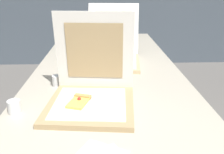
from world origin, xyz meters
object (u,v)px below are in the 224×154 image
at_px(cup_white_near_center, 57,81).
at_px(pizza_box_front, 91,92).
at_px(cup_white_near_left, 14,107).
at_px(pizza_box_middle, 112,54).
at_px(table, 107,82).
at_px(cup_white_far, 73,52).

bearing_deg(cup_white_near_center, pizza_box_front, -48.14).
bearing_deg(pizza_box_front, cup_white_near_left, -160.73).
bearing_deg(pizza_box_front, pizza_box_middle, 85.38).
distance_m(pizza_box_front, cup_white_near_center, 0.28).
height_order(pizza_box_front, cup_white_near_center, pizza_box_front).
xyz_separation_m(table, cup_white_near_left, (-0.39, -0.43, 0.07)).
xyz_separation_m(pizza_box_front, cup_white_near_center, (-0.18, 0.21, -0.03)).
distance_m(pizza_box_front, pizza_box_middle, 0.63).
height_order(pizza_box_front, cup_white_near_left, pizza_box_front).
height_order(pizza_box_front, pizza_box_middle, pizza_box_front).
relative_size(pizza_box_middle, cup_white_far, 9.45).
height_order(pizza_box_middle, cup_white_near_left, pizza_box_middle).
xyz_separation_m(table, pizza_box_front, (-0.08, -0.35, 0.10)).
bearing_deg(cup_white_near_center, pizza_box_middle, 54.22).
relative_size(table, pizza_box_middle, 4.56).
relative_size(pizza_box_front, cup_white_near_left, 7.09).
distance_m(table, pizza_box_middle, 0.28).
height_order(table, cup_white_far, cup_white_far).
xyz_separation_m(table, cup_white_near_center, (-0.26, -0.15, 0.07)).
xyz_separation_m(pizza_box_middle, cup_white_near_center, (-0.30, -0.41, -0.02)).
xyz_separation_m(pizza_box_front, pizza_box_middle, (0.11, 0.62, -0.00)).
bearing_deg(pizza_box_front, table, 83.17).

